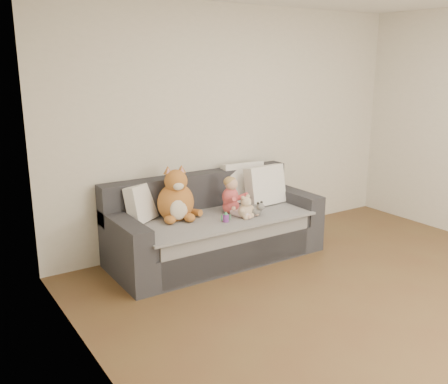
# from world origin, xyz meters

# --- Properties ---
(room_shell) EXTENTS (5.00, 5.00, 5.00)m
(room_shell) POSITION_xyz_m (0.00, 0.42, 1.30)
(room_shell) COLOR brown
(room_shell) RESTS_ON ground
(sofa) EXTENTS (2.20, 0.94, 0.85)m
(sofa) POSITION_xyz_m (-0.57, 2.06, 0.31)
(sofa) COLOR #26262B
(sofa) RESTS_ON ground
(cushion_left) EXTENTS (0.44, 0.37, 0.38)m
(cushion_left) POSITION_xyz_m (-1.27, 2.27, 0.66)
(cushion_left) COLOR white
(cushion_left) RESTS_ON sofa
(cushion_right_back) EXTENTS (0.50, 0.27, 0.45)m
(cushion_right_back) POSITION_xyz_m (-0.03, 2.30, 0.69)
(cushion_right_back) COLOR white
(cushion_right_back) RESTS_ON sofa
(cushion_right_front) EXTENTS (0.48, 0.25, 0.44)m
(cushion_right_front) POSITION_xyz_m (0.10, 2.07, 0.69)
(cushion_right_front) COLOR white
(cushion_right_front) RESTS_ON sofa
(toddler) EXTENTS (0.28, 0.40, 0.39)m
(toddler) POSITION_xyz_m (-0.39, 1.97, 0.64)
(toddler) COLOR #E3505A
(toddler) RESTS_ON sofa
(plush_cat) EXTENTS (0.44, 0.39, 0.57)m
(plush_cat) POSITION_xyz_m (-0.97, 2.11, 0.68)
(plush_cat) COLOR #AA6325
(plush_cat) RESTS_ON sofa
(teddy_bear) EXTENTS (0.19, 0.15, 0.24)m
(teddy_bear) POSITION_xyz_m (-0.37, 1.77, 0.57)
(teddy_bear) COLOR #C8A98A
(teddy_bear) RESTS_ON sofa
(plush_cow) EXTENTS (0.13, 0.20, 0.16)m
(plush_cow) POSITION_xyz_m (-0.24, 1.78, 0.54)
(plush_cow) COLOR white
(plush_cow) RESTS_ON sofa
(sippy_cup) EXTENTS (0.09, 0.07, 0.10)m
(sippy_cup) POSITION_xyz_m (-0.61, 1.77, 0.53)
(sippy_cup) COLOR #793592
(sippy_cup) RESTS_ON sofa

